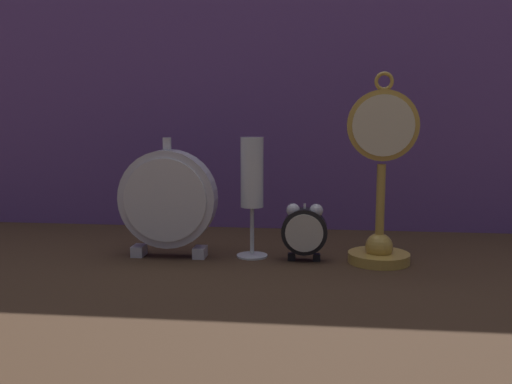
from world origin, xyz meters
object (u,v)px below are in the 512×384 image
(alarm_clock_twin_bell, at_px, (304,229))
(mantel_clock_silver, at_px, (168,200))
(pocket_watch_on_stand, at_px, (381,189))
(champagne_flute, at_px, (252,182))

(alarm_clock_twin_bell, height_order, mantel_clock_silver, mantel_clock_silver)
(pocket_watch_on_stand, distance_m, alarm_clock_twin_bell, 0.14)
(pocket_watch_on_stand, relative_size, champagne_flute, 1.51)
(mantel_clock_silver, bearing_deg, champagne_flute, 7.20)
(champagne_flute, bearing_deg, mantel_clock_silver, -172.80)
(pocket_watch_on_stand, relative_size, mantel_clock_silver, 1.52)
(mantel_clock_silver, distance_m, champagne_flute, 0.14)
(pocket_watch_on_stand, height_order, champagne_flute, pocket_watch_on_stand)
(pocket_watch_on_stand, bearing_deg, mantel_clock_silver, -179.73)
(pocket_watch_on_stand, relative_size, alarm_clock_twin_bell, 3.21)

